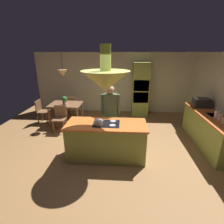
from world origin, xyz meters
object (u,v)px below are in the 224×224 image
chair_at_corner (41,110)px  canister_sugar (221,117)px  potted_plant_on_table (64,100)px  cup_on_table (66,104)px  chair_facing_island (60,117)px  canister_flour (224,121)px  oven_tower (140,90)px  canister_tea (217,114)px  chair_by_back_wall (71,105)px  kitchen_island (106,140)px  person_at_island (110,112)px  microwave_on_counter (201,103)px  dining_table (66,106)px  cooking_pot_on_cooktop (99,122)px

chair_at_corner → canister_sugar: size_ratio=4.86×
potted_plant_on_table → cup_on_table: size_ratio=3.33×
chair_at_corner → potted_plant_on_table: bearing=-95.7°
chair_facing_island → canister_flour: size_ratio=5.77×
oven_tower → canister_tea: (1.74, -2.69, -0.07)m
chair_by_back_wall → kitchen_island: bearing=121.7°
kitchen_island → canister_tea: size_ratio=9.65×
person_at_island → chair_by_back_wall: person_at_island is taller
canister_flour → microwave_on_counter: microwave_on_counter is taller
oven_tower → chair_by_back_wall: oven_tower is taller
oven_tower → canister_sugar: 3.36m
dining_table → chair_by_back_wall: bearing=90.0°
canister_sugar → canister_tea: 0.18m
dining_table → cooking_pot_on_cooktop: 2.73m
oven_tower → cooking_pot_on_cooktop: bearing=-110.5°
dining_table → canister_flour: canister_flour is taller
chair_facing_island → cooking_pot_on_cooktop: cooking_pot_on_cooktop is taller
chair_by_back_wall → cup_on_table: 0.92m
cup_on_table → cooking_pot_on_cooktop: size_ratio=0.50×
chair_by_back_wall → canister_tea: (4.54, -2.20, 0.51)m
chair_facing_island → canister_tea: canister_tea is taller
dining_table → canister_flour: bearing=-22.8°
microwave_on_counter → cooking_pot_on_cooktop: (-3.00, -1.66, -0.06)m
chair_facing_island → dining_table: bearing=90.0°
dining_table → chair_facing_island: chair_facing_island is taller
chair_by_back_wall → chair_at_corner: (-0.95, -0.65, 0.00)m
canister_flour → cooking_pot_on_cooktop: canister_flour is taller
potted_plant_on_table → microwave_on_counter: bearing=-6.0°
dining_table → microwave_on_counter: size_ratio=2.48×
cup_on_table → oven_tower: bearing=26.5°
canister_flour → canister_tea: size_ratio=0.75×
canister_flour → canister_sugar: (0.00, 0.18, 0.01)m
kitchen_island → person_at_island: bearing=86.1°
person_at_island → potted_plant_on_table: 2.18m
person_at_island → canister_tea: size_ratio=8.41×
chair_by_back_wall → microwave_on_counter: size_ratio=1.89×
canister_tea → chair_by_back_wall: bearing=154.2°
canister_sugar → cooking_pot_on_cooktop: 3.04m
cup_on_table → canister_flour: bearing=-20.8°
kitchen_island → chair_facing_island: 2.24m
kitchen_island → chair_facing_island: bearing=139.5°
chair_at_corner → potted_plant_on_table: 1.04m
chair_facing_island → potted_plant_on_table: potted_plant_on_table is taller
cup_on_table → chair_facing_island: bearing=-100.9°
chair_at_corner → cup_on_table: bearing=-101.7°
chair_at_corner → microwave_on_counter: (5.49, -0.57, 0.55)m
kitchen_island → chair_at_corner: kitchen_island is taller
potted_plant_on_table → canister_flour: bearing=-21.8°
cooking_pot_on_cooktop → canister_sugar: bearing=9.5°
person_at_island → canister_tea: (2.79, -0.14, 0.03)m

